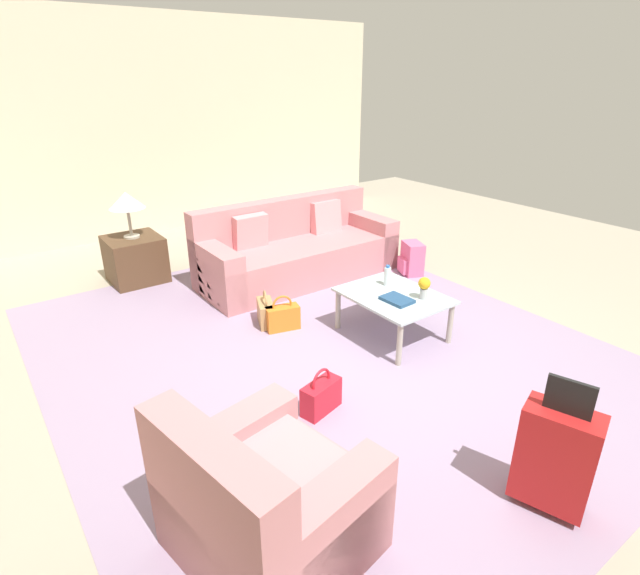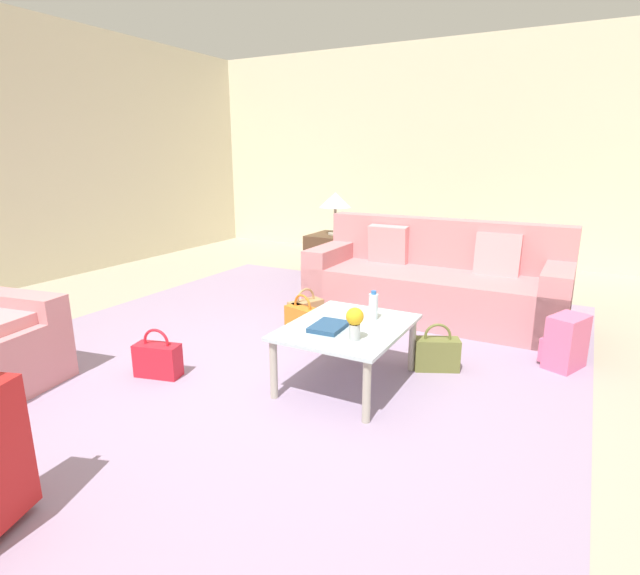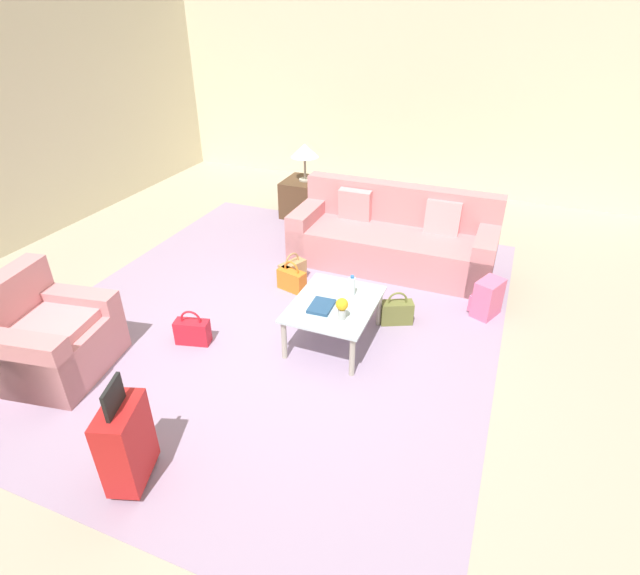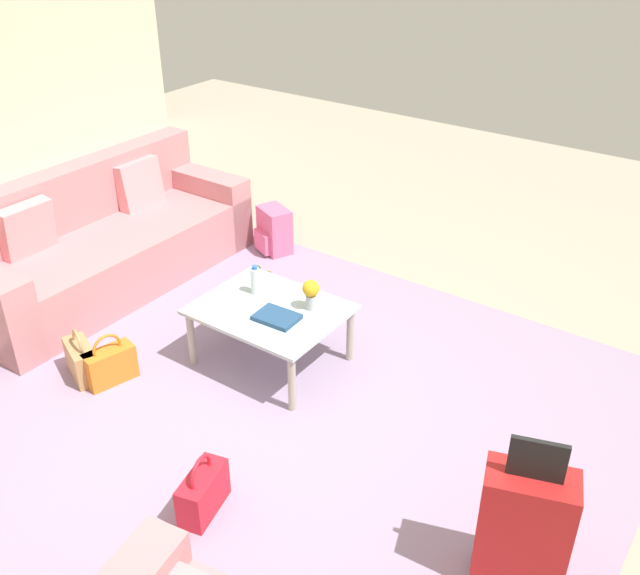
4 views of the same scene
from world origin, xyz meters
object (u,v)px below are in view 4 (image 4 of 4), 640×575
Objects in this scene: coffee_table at (270,315)px; handbag_olive at (258,293)px; handbag_red at (203,492)px; backpack_pink at (274,231)px; suitcase_red at (524,525)px; handbag_tan at (81,360)px; handbag_orange at (110,365)px; water_bottle at (255,280)px; flower_vase at (311,292)px; couch at (101,246)px; coffee_table_book at (277,317)px.

handbag_olive is (0.51, -0.48, -0.24)m from coffee_table.
backpack_pink reaches higher than handbag_red.
handbag_tan is (2.90, 0.14, -0.23)m from suitcase_red.
backpack_pink is at bearing -81.95° from handbag_orange.
coffee_table reaches higher than handbag_red.
flower_vase is (-0.42, -0.05, 0.03)m from water_bottle.
handbag_orange is (-1.09, 0.87, -0.18)m from couch.
handbag_tan is (0.90, 0.84, -0.24)m from coffee_table.
suitcase_red is at bearing 168.11° from couch.
couch is 11.63× the size of flower_vase.
flower_vase is at bearing -138.46° from handbag_tan.
suitcase_red is 2.37× the size of handbag_orange.
couch is 2.55× the size of coffee_table.
handbag_red is at bearing 113.47° from coffee_table.
coffee_table reaches higher than handbag_tan.
water_bottle is at bearing -32.07° from coffee_table_book.
handbag_olive is at bearing -106.43° from handbag_tan.
couch reaches higher than handbag_orange.
coffee_table is at bearing -36.41° from coffee_table_book.
coffee_table_book is 0.68× the size of backpack_pink.
couch is at bearing -38.65° from handbag_orange.
handbag_olive is (-0.20, -1.25, 0.00)m from handbag_orange.
couch is at bearing 56.29° from backpack_pink.
couch reaches higher than handbag_tan.
handbag_tan is (0.70, 0.94, -0.39)m from water_bottle.
handbag_olive is at bearing 121.18° from backpack_pink.
couch reaches higher than handbag_red.
suitcase_red is 2.78m from handbag_olive.
backpack_pink is (-0.79, -1.19, -0.12)m from couch.
suitcase_red is at bearing 160.02° from water_bottle.
handbag_olive is 1.00× the size of handbag_tan.
handbag_red is at bearing 19.70° from suitcase_red.
suitcase_red is at bearing 154.47° from flower_vase.
handbag_red is at bearing 121.41° from backpack_pink.
backpack_pink is (0.10, -2.14, 0.06)m from handbag_tan.
handbag_orange is at bearing 1.44° from suitcase_red.
handbag_olive is (2.51, -1.18, -0.23)m from suitcase_red.
backpack_pink is at bearing -123.71° from couch.
flower_vase is at bearing -135.46° from handbag_orange.
handbag_orange is at bearing 36.85° from coffee_table_book.
flower_vase is 1.56m from handbag_tan.
coffee_table is 0.32m from flower_vase.
handbag_olive is 1.00× the size of handbag_red.
flower_vase is at bearing -77.22° from handbag_red.
coffee_table_book is at bearing 66.50° from flower_vase.
handbag_olive is 2.00m from handbag_red.
water_bottle is at bearing -19.98° from suitcase_red.
handbag_tan is at bearing 41.54° from flower_vase.
water_bottle is 0.57× the size of handbag_tan.
water_bottle is at bearing 180.00° from couch.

